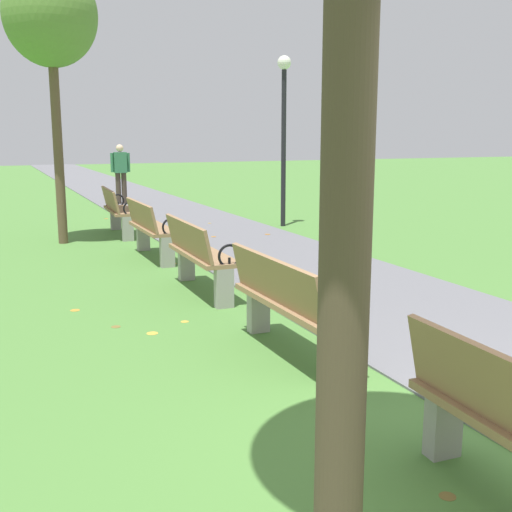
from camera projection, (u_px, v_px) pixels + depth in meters
The scene contains 9 objects.
paved_walkway at pixel (126, 195), 20.10m from camera, with size 2.64×44.00×0.02m, color slate.
park_bench_2 at pixel (288, 302), 5.47m from camera, with size 0.50×1.61×0.90m.
park_bench_3 at pixel (199, 254), 7.67m from camera, with size 0.49×1.61×0.90m.
park_bench_4 at pixel (151, 228), 9.83m from camera, with size 0.47×1.60×0.90m.
park_bench_5 at pixel (118, 210), 12.11m from camera, with size 0.55×1.62×0.90m.
tree_2 at pixel (50, 17), 10.58m from camera, with size 1.56×1.56×4.74m.
pedestrian_walking at pixel (121, 171), 17.39m from camera, with size 0.53×0.24×1.62m.
lamp_post at pixel (284, 115), 12.98m from camera, with size 0.28×0.28×3.48m.
scattered_leaves at pixel (224, 276), 8.64m from camera, with size 4.28×12.33×0.02m.
Camera 1 is at (-2.86, -2.10, 1.92)m, focal length 44.38 mm.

